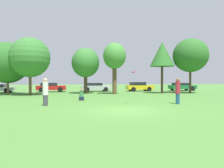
% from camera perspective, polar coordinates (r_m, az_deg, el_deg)
% --- Properties ---
extents(ground_plane, '(120.00, 120.00, 0.00)m').
position_cam_1_polar(ground_plane, '(11.82, 3.26, -7.18)').
color(ground_plane, '#477A33').
extents(person_thrower, '(0.36, 0.36, 1.82)m').
position_cam_1_polar(person_thrower, '(14.26, -17.89, -2.06)').
color(person_thrower, '#3F3F47').
rests_on(person_thrower, ground).
extents(person_catcher, '(0.32, 0.32, 1.85)m').
position_cam_1_polar(person_catcher, '(15.26, 17.70, -1.75)').
color(person_catcher, navy).
rests_on(person_catcher, ground).
extents(frisbee, '(0.27, 0.27, 0.09)m').
position_cam_1_polar(frisbee, '(14.36, 5.92, 3.29)').
color(frisbee, '#F21E72').
extents(bystander_sitting, '(0.42, 0.35, 0.95)m').
position_cam_1_polar(bystander_sitting, '(17.25, -8.44, -3.20)').
color(bystander_sitting, '#191E33').
rests_on(bystander_sitting, ground).
extents(tree_0, '(4.71, 4.71, 5.96)m').
position_cam_1_polar(tree_0, '(26.35, -26.86, 5.26)').
color(tree_0, brown).
rests_on(tree_0, ground).
extents(tree_1, '(4.35, 4.35, 6.31)m').
position_cam_1_polar(tree_1, '(24.43, -21.70, 6.80)').
color(tree_1, brown).
rests_on(tree_1, ground).
extents(tree_2, '(3.38, 3.38, 5.57)m').
position_cam_1_polar(tree_2, '(25.56, -7.32, 5.79)').
color(tree_2, '#473323').
rests_on(tree_2, ground).
extents(tree_3, '(2.69, 2.69, 6.03)m').
position_cam_1_polar(tree_3, '(24.43, 0.70, 7.54)').
color(tree_3, brown).
rests_on(tree_3, ground).
extents(tree_4, '(3.04, 3.04, 6.40)m').
position_cam_1_polar(tree_4, '(26.64, 13.67, 7.95)').
color(tree_4, '#473323').
rests_on(tree_4, ground).
extents(tree_5, '(4.31, 4.31, 6.84)m').
position_cam_1_polar(tree_5, '(27.85, 20.82, 7.37)').
color(tree_5, '#473323').
rests_on(tree_5, ground).
extents(parked_car_red, '(3.95, 1.94, 1.26)m').
position_cam_1_polar(parked_car_red, '(29.78, -16.50, -0.80)').
color(parked_car_red, red).
rests_on(parked_car_red, ground).
extents(parked_car_silver, '(4.30, 2.06, 1.22)m').
position_cam_1_polar(parked_car_silver, '(29.99, -4.61, -0.79)').
color(parked_car_silver, '#B2B2B7').
rests_on(parked_car_silver, ground).
extents(parked_car_yellow, '(3.90, 1.95, 1.34)m').
position_cam_1_polar(parked_car_yellow, '(30.73, 7.47, -0.67)').
color(parked_car_yellow, gold).
rests_on(parked_car_yellow, ground).
extents(parked_car_green, '(4.02, 2.10, 1.20)m').
position_cam_1_polar(parked_car_green, '(33.87, 18.73, -0.62)').
color(parked_car_green, '#196633').
rests_on(parked_car_green, ground).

